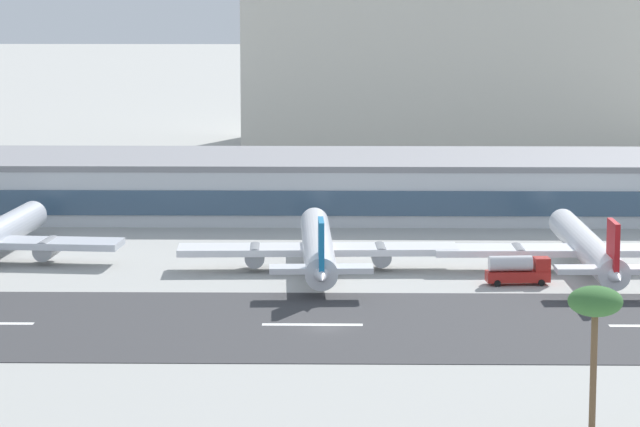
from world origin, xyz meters
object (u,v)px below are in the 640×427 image
(terminal_building, at_px, (307,185))
(palm_tree_0, at_px, (595,306))
(distant_hotel_block, at_px, (457,46))
(airliner_red_tail_gate_2, at_px, (588,249))
(airliner_blue_tail_gate_1, at_px, (318,248))
(service_fuel_truck_1, at_px, (518,270))

(terminal_building, distance_m, palm_tree_0, 132.10)
(terminal_building, bearing_deg, distant_hotel_block, 73.42)
(terminal_building, distance_m, distant_hotel_block, 118.70)
(distant_hotel_block, height_order, airliner_red_tail_gate_2, distant_hotel_block)
(terminal_building, distance_m, airliner_red_tail_gate_2, 65.52)
(airliner_blue_tail_gate_1, xyz_separation_m, airliner_red_tail_gate_2, (37.86, 0.24, -0.05))
(terminal_building, bearing_deg, airliner_blue_tail_gate_1, -87.00)
(distant_hotel_block, relative_size, airliner_blue_tail_gate_1, 2.11)
(airliner_red_tail_gate_2, distance_m, service_fuel_truck_1, 14.28)
(terminal_building, height_order, palm_tree_0, palm_tree_0)
(palm_tree_0, bearing_deg, distant_hotel_block, 88.96)
(airliner_blue_tail_gate_1, relative_size, service_fuel_truck_1, 5.61)
(airliner_blue_tail_gate_1, xyz_separation_m, palm_tree_0, (26.36, -77.03, 8.70))
(airliner_red_tail_gate_2, relative_size, service_fuel_truck_1, 5.53)
(distant_hotel_block, height_order, airliner_blue_tail_gate_1, distant_hotel_block)
(terminal_building, distance_m, service_fuel_truck_1, 67.63)
(distant_hotel_block, distance_m, airliner_blue_tail_gate_1, 168.12)
(terminal_building, relative_size, distant_hotel_block, 1.87)
(service_fuel_truck_1, xyz_separation_m, palm_tree_0, (-0.68, -68.02, 9.92))
(distant_hotel_block, bearing_deg, airliner_red_tail_gate_2, -87.51)
(distant_hotel_block, bearing_deg, service_fuel_truck_1, -91.23)
(airliner_blue_tail_gate_1, xyz_separation_m, service_fuel_truck_1, (27.04, -9.01, -1.21))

